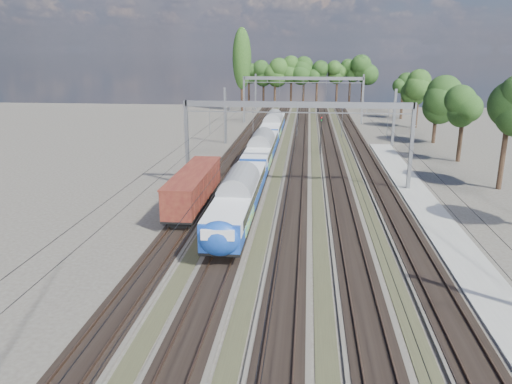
# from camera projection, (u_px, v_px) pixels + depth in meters

# --- Properties ---
(ground) EXTENTS (220.00, 220.00, 0.00)m
(ground) POSITION_uv_depth(u_px,v_px,m) (279.00, 355.00, 23.74)
(ground) COLOR #47423A
(ground) RESTS_ON ground
(track_bed) EXTENTS (21.00, 130.00, 0.34)m
(track_bed) POSITION_uv_depth(u_px,v_px,m) (299.00, 157.00, 66.76)
(track_bed) COLOR #47423A
(track_bed) RESTS_ON ground
(platform) EXTENTS (3.00, 70.00, 0.30)m
(platform) POSITION_uv_depth(u_px,v_px,m) (436.00, 222.00, 41.65)
(platform) COLOR gray
(platform) RESTS_ON ground
(catenary) EXTENTS (25.65, 130.00, 9.00)m
(catenary) POSITION_uv_depth(u_px,v_px,m) (303.00, 104.00, 72.34)
(catenary) COLOR slate
(catenary) RESTS_ON ground
(tree_belt) EXTENTS (40.17, 101.50, 11.98)m
(tree_belt) POSITION_uv_depth(u_px,v_px,m) (340.00, 79.00, 108.26)
(tree_belt) COLOR black
(tree_belt) RESTS_ON ground
(poplar) EXTENTS (4.40, 4.40, 19.04)m
(poplar) POSITION_uv_depth(u_px,v_px,m) (242.00, 59.00, 115.64)
(poplar) COLOR black
(poplar) RESTS_ON ground
(emu_train) EXTENTS (2.91, 61.67, 4.26)m
(emu_train) POSITION_uv_depth(u_px,v_px,m) (261.00, 147.00, 61.10)
(emu_train) COLOR black
(emu_train) RESTS_ON ground
(freight_boxcar) EXTENTS (2.72, 13.15, 3.39)m
(freight_boxcar) POSITION_uv_depth(u_px,v_px,m) (194.00, 187.00, 45.01)
(freight_boxcar) COLOR black
(freight_boxcar) RESTS_ON ground
(worker) EXTENTS (0.62, 0.74, 1.74)m
(worker) POSITION_uv_depth(u_px,v_px,m) (318.00, 110.00, 111.94)
(worker) COLOR black
(worker) RESTS_ON ground
(signal_near) EXTENTS (0.36, 0.33, 5.23)m
(signal_near) POSITION_uv_depth(u_px,v_px,m) (321.00, 131.00, 68.31)
(signal_near) COLOR black
(signal_near) RESTS_ON ground
(signal_far) EXTENTS (0.41, 0.37, 5.78)m
(signal_far) POSITION_uv_depth(u_px,v_px,m) (362.00, 98.00, 111.93)
(signal_far) COLOR black
(signal_far) RESTS_ON ground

